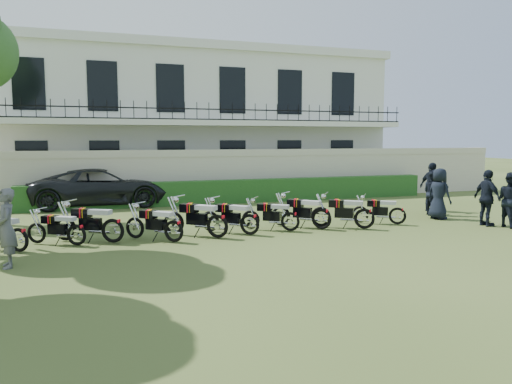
# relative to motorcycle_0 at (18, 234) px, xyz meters

# --- Properties ---
(ground) EXTENTS (100.00, 100.00, 0.00)m
(ground) POSITION_rel_motorcycle_0_xyz_m (6.97, 0.23, -0.47)
(ground) COLOR #35451B
(ground) RESTS_ON ground
(perimeter_wall) EXTENTS (30.00, 0.35, 2.30)m
(perimeter_wall) POSITION_rel_motorcycle_0_xyz_m (6.97, 8.23, 0.70)
(perimeter_wall) COLOR beige
(perimeter_wall) RESTS_ON ground
(hedge) EXTENTS (18.00, 0.60, 1.00)m
(hedge) POSITION_rel_motorcycle_0_xyz_m (7.97, 7.43, 0.03)
(hedge) COLOR #194619
(hedge) RESTS_ON ground
(building) EXTENTS (20.40, 9.60, 7.40)m
(building) POSITION_rel_motorcycle_0_xyz_m (6.97, 14.19, 3.24)
(building) COLOR silver
(building) RESTS_ON ground
(motorcycle_0) EXTENTS (1.54, 1.23, 1.03)m
(motorcycle_0) POSITION_rel_motorcycle_0_xyz_m (0.00, 0.00, 0.00)
(motorcycle_0) COLOR black
(motorcycle_0) RESTS_ON ground
(motorcycle_1) EXTENTS (1.52, 1.00, 0.95)m
(motorcycle_1) POSITION_rel_motorcycle_0_xyz_m (1.33, 0.33, -0.04)
(motorcycle_1) COLOR black
(motorcycle_1) RESTS_ON ground
(motorcycle_2) EXTENTS (1.81, 1.13, 1.12)m
(motorcycle_2) POSITION_rel_motorcycle_0_xyz_m (2.24, 0.35, 0.04)
(motorcycle_2) COLOR black
(motorcycle_2) RESTS_ON ground
(motorcycle_3) EXTENTS (1.43, 1.33, 1.02)m
(motorcycle_3) POSITION_rel_motorcycle_0_xyz_m (3.79, -0.07, -0.00)
(motorcycle_3) COLOR black
(motorcycle_3) RESTS_ON ground
(motorcycle_4) EXTENTS (1.61, 1.48, 1.14)m
(motorcycle_4) POSITION_rel_motorcycle_0_xyz_m (5.04, 0.07, 0.05)
(motorcycle_4) COLOR black
(motorcycle_4) RESTS_ON ground
(motorcycle_5) EXTENTS (1.44, 1.41, 1.05)m
(motorcycle_5) POSITION_rel_motorcycle_0_xyz_m (6.03, 0.21, 0.01)
(motorcycle_5) COLOR black
(motorcycle_5) RESTS_ON ground
(motorcycle_6) EXTENTS (1.53, 1.13, 0.99)m
(motorcycle_6) POSITION_rel_motorcycle_0_xyz_m (7.37, 0.38, -0.02)
(motorcycle_6) COLOR black
(motorcycle_6) RESTS_ON ground
(motorcycle_7) EXTENTS (1.46, 1.50, 1.09)m
(motorcycle_7) POSITION_rel_motorcycle_0_xyz_m (8.40, 0.36, 0.03)
(motorcycle_7) COLOR black
(motorcycle_7) RESTS_ON ground
(motorcycle_8) EXTENTS (1.65, 1.25, 1.08)m
(motorcycle_8) POSITION_rel_motorcycle_0_xyz_m (9.67, -0.01, 0.02)
(motorcycle_8) COLOR black
(motorcycle_8) RESTS_ON ground
(motorcycle_9) EXTENTS (1.47, 1.08, 0.95)m
(motorcycle_9) POSITION_rel_motorcycle_0_xyz_m (11.11, 0.34, -0.04)
(motorcycle_9) COLOR black
(motorcycle_9) RESTS_ON ground
(suv) EXTENTS (5.67, 2.61, 1.57)m
(suv) POSITION_rel_motorcycle_0_xyz_m (2.22, 8.23, 0.31)
(suv) COLOR black
(suv) RESTS_ON ground
(inspector) EXTENTS (0.52, 0.70, 1.73)m
(inspector) POSITION_rel_motorcycle_0_xyz_m (-0.06, -1.44, 0.39)
(inspector) COLOR #5E5E63
(inspector) RESTS_ON ground
(officer_1) EXTENTS (0.71, 0.89, 1.75)m
(officer_1) POSITION_rel_motorcycle_0_xyz_m (14.23, -1.14, 0.40)
(officer_1) COLOR black
(officer_1) RESTS_ON ground
(officer_2) EXTENTS (0.45, 1.07, 1.81)m
(officer_2) POSITION_rel_motorcycle_0_xyz_m (13.71, -0.72, 0.43)
(officer_2) COLOR black
(officer_2) RESTS_ON ground
(officer_3) EXTENTS (0.79, 0.99, 1.77)m
(officer_3) POSITION_rel_motorcycle_0_xyz_m (13.18, 0.92, 0.41)
(officer_3) COLOR black
(officer_3) RESTS_ON ground
(officer_4) EXTENTS (0.63, 0.80, 1.64)m
(officer_4) POSITION_rel_motorcycle_0_xyz_m (13.62, 1.78, 0.35)
(officer_4) COLOR black
(officer_4) RESTS_ON ground
(officer_5) EXTENTS (0.64, 1.16, 1.88)m
(officer_5) POSITION_rel_motorcycle_0_xyz_m (14.15, 2.53, 0.47)
(officer_5) COLOR black
(officer_5) RESTS_ON ground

